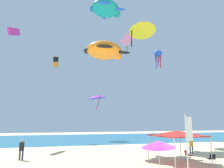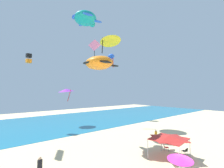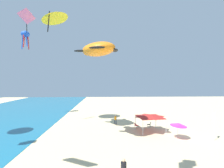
{
  "view_description": "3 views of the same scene",
  "coord_description": "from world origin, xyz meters",
  "px_view_note": "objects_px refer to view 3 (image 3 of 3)",
  "views": [
    {
      "loc": [
        -7.9,
        -12.63,
        3.4
      ],
      "look_at": [
        -0.61,
        13.21,
        8.12
      ],
      "focal_mm": 34.55,
      "sensor_mm": 36.0,
      "label": 1
    },
    {
      "loc": [
        -14.69,
        -6.29,
        7.69
      ],
      "look_at": [
        -0.61,
        10.29,
        8.83
      ],
      "focal_mm": 25.09,
      "sensor_mm": 36.0,
      "label": 2
    },
    {
      "loc": [
        -22.73,
        10.41,
        7.7
      ],
      "look_at": [
        -0.61,
        9.44,
        7.38
      ],
      "focal_mm": 26.53,
      "sensor_mm": 36.0,
      "label": 3
    }
  ],
  "objects_px": {
    "kite_delta_yellow": "(54,17)",
    "kite_diamond_pink": "(27,17)",
    "person_far_stroller": "(124,168)",
    "kite_turtle_orange": "(98,49)",
    "beach_umbrella": "(178,124)",
    "folding_chair_facing_ocean": "(136,125)",
    "person_kite_handler": "(115,119)",
    "kite_octopus_blue": "(25,35)",
    "canopy_tent": "(150,116)",
    "folding_chair_near_cooler": "(149,124)",
    "banner_flag": "(214,123)"
  },
  "relations": [
    {
      "from": "banner_flag",
      "to": "person_kite_handler",
      "type": "height_order",
      "value": "banner_flag"
    },
    {
      "from": "kite_diamond_pink",
      "to": "person_far_stroller",
      "type": "bearing_deg",
      "value": -79.43
    },
    {
      "from": "kite_turtle_orange",
      "to": "folding_chair_facing_ocean",
      "type": "bearing_deg",
      "value": -80.68
    },
    {
      "from": "banner_flag",
      "to": "kite_turtle_orange",
      "type": "bearing_deg",
      "value": 90.7
    },
    {
      "from": "person_kite_handler",
      "to": "kite_octopus_blue",
      "type": "height_order",
      "value": "kite_octopus_blue"
    },
    {
      "from": "folding_chair_near_cooler",
      "to": "person_far_stroller",
      "type": "relative_size",
      "value": 0.44
    },
    {
      "from": "beach_umbrella",
      "to": "kite_diamond_pink",
      "type": "xyz_separation_m",
      "value": [
        6.13,
        22.66,
        16.34
      ]
    },
    {
      "from": "beach_umbrella",
      "to": "kite_diamond_pink",
      "type": "distance_m",
      "value": 28.6
    },
    {
      "from": "folding_chair_facing_ocean",
      "to": "kite_octopus_blue",
      "type": "distance_m",
      "value": 29.66
    },
    {
      "from": "folding_chair_facing_ocean",
      "to": "person_far_stroller",
      "type": "height_order",
      "value": "person_far_stroller"
    },
    {
      "from": "banner_flag",
      "to": "person_far_stroller",
      "type": "xyz_separation_m",
      "value": [
        -8.46,
        12.82,
        -1.16
      ]
    },
    {
      "from": "folding_chair_near_cooler",
      "to": "kite_delta_yellow",
      "type": "bearing_deg",
      "value": -85.06
    },
    {
      "from": "beach_umbrella",
      "to": "folding_chair_near_cooler",
      "type": "relative_size",
      "value": 2.86
    },
    {
      "from": "person_far_stroller",
      "to": "person_kite_handler",
      "type": "distance_m",
      "value": 17.38
    },
    {
      "from": "canopy_tent",
      "to": "kite_diamond_pink",
      "type": "bearing_deg",
      "value": 81.91
    },
    {
      "from": "folding_chair_facing_ocean",
      "to": "kite_turtle_orange",
      "type": "distance_m",
      "value": 14.26
    },
    {
      "from": "folding_chair_near_cooler",
      "to": "folding_chair_facing_ocean",
      "type": "relative_size",
      "value": 1.0
    },
    {
      "from": "canopy_tent",
      "to": "person_kite_handler",
      "type": "xyz_separation_m",
      "value": [
        4.8,
        5.0,
        -1.47
      ]
    },
    {
      "from": "person_kite_handler",
      "to": "folding_chair_facing_ocean",
      "type": "bearing_deg",
      "value": 118.17
    },
    {
      "from": "person_kite_handler",
      "to": "kite_octopus_blue",
      "type": "bearing_deg",
      "value": -41.26
    },
    {
      "from": "canopy_tent",
      "to": "kite_octopus_blue",
      "type": "bearing_deg",
      "value": 64.57
    },
    {
      "from": "canopy_tent",
      "to": "kite_delta_yellow",
      "type": "height_order",
      "value": "kite_delta_yellow"
    },
    {
      "from": "kite_diamond_pink",
      "to": "kite_octopus_blue",
      "type": "relative_size",
      "value": 1.07
    },
    {
      "from": "person_far_stroller",
      "to": "kite_turtle_orange",
      "type": "distance_m",
      "value": 13.66
    },
    {
      "from": "beach_umbrella",
      "to": "banner_flag",
      "type": "relative_size",
      "value": 0.63
    },
    {
      "from": "canopy_tent",
      "to": "folding_chair_facing_ocean",
      "type": "relative_size",
      "value": 4.91
    },
    {
      "from": "kite_turtle_orange",
      "to": "kite_octopus_blue",
      "type": "distance_m",
      "value": 23.34
    },
    {
      "from": "folding_chair_facing_ocean",
      "to": "person_far_stroller",
      "type": "distance_m",
      "value": 15.13
    },
    {
      "from": "kite_delta_yellow",
      "to": "person_far_stroller",
      "type": "bearing_deg",
      "value": -136.4
    },
    {
      "from": "beach_umbrella",
      "to": "folding_chair_near_cooler",
      "type": "height_order",
      "value": "beach_umbrella"
    },
    {
      "from": "person_far_stroller",
      "to": "kite_diamond_pink",
      "type": "distance_m",
      "value": 27.11
    },
    {
      "from": "beach_umbrella",
      "to": "kite_delta_yellow",
      "type": "xyz_separation_m",
      "value": [
        7.42,
        18.59,
        16.96
      ]
    },
    {
      "from": "kite_diamond_pink",
      "to": "kite_delta_yellow",
      "type": "distance_m",
      "value": 4.32
    },
    {
      "from": "person_kite_handler",
      "to": "canopy_tent",
      "type": "bearing_deg",
      "value": 114.04
    },
    {
      "from": "beach_umbrella",
      "to": "person_far_stroller",
      "type": "xyz_separation_m",
      "value": [
        -9.25,
        8.46,
        -0.89
      ]
    },
    {
      "from": "canopy_tent",
      "to": "beach_umbrella",
      "type": "bearing_deg",
      "value": -138.25
    },
    {
      "from": "person_far_stroller",
      "to": "kite_turtle_orange",
      "type": "xyz_separation_m",
      "value": [
        8.27,
        2.28,
        10.62
      ]
    },
    {
      "from": "folding_chair_near_cooler",
      "to": "person_far_stroller",
      "type": "distance_m",
      "value": 16.42
    },
    {
      "from": "kite_delta_yellow",
      "to": "kite_diamond_pink",
      "type": "bearing_deg",
      "value": 119.93
    },
    {
      "from": "folding_chair_near_cooler",
      "to": "person_kite_handler",
      "type": "height_order",
      "value": "person_kite_handler"
    },
    {
      "from": "banner_flag",
      "to": "kite_octopus_blue",
      "type": "height_order",
      "value": "kite_octopus_blue"
    },
    {
      "from": "beach_umbrella",
      "to": "folding_chair_facing_ocean",
      "type": "relative_size",
      "value": 2.86
    },
    {
      "from": "beach_umbrella",
      "to": "banner_flag",
      "type": "bearing_deg",
      "value": -100.23
    },
    {
      "from": "folding_chair_facing_ocean",
      "to": "person_kite_handler",
      "type": "height_order",
      "value": "person_kite_handler"
    },
    {
      "from": "kite_octopus_blue",
      "to": "kite_delta_yellow",
      "type": "distance_m",
      "value": 11.16
    },
    {
      "from": "canopy_tent",
      "to": "kite_turtle_orange",
      "type": "xyz_separation_m",
      "value": [
        -4.3,
        7.76,
        9.27
      ]
    },
    {
      "from": "beach_umbrella",
      "to": "person_kite_handler",
      "type": "xyz_separation_m",
      "value": [
        8.13,
        7.96,
        -0.99
      ]
    },
    {
      "from": "canopy_tent",
      "to": "person_far_stroller",
      "type": "bearing_deg",
      "value": 156.42
    },
    {
      "from": "canopy_tent",
      "to": "kite_diamond_pink",
      "type": "distance_m",
      "value": 25.44
    },
    {
      "from": "banner_flag",
      "to": "person_far_stroller",
      "type": "distance_m",
      "value": 15.41
    }
  ]
}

